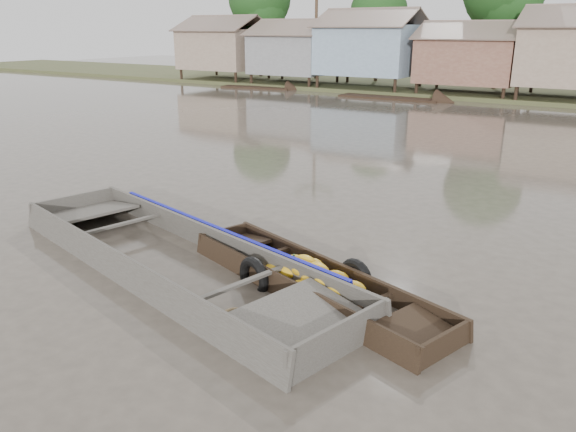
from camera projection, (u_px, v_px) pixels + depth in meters
The scene contains 3 objects.
ground at pixel (216, 279), 9.72m from camera, with size 120.00×120.00×0.00m, color #484037.
banana_boat at pixel (309, 281), 9.31m from camera, with size 5.44×2.86×0.76m.
viewer_boat at pixel (174, 264), 10.14m from camera, with size 8.48×4.06×0.66m.
Camera 1 is at (5.78, -6.84, 4.14)m, focal length 35.00 mm.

